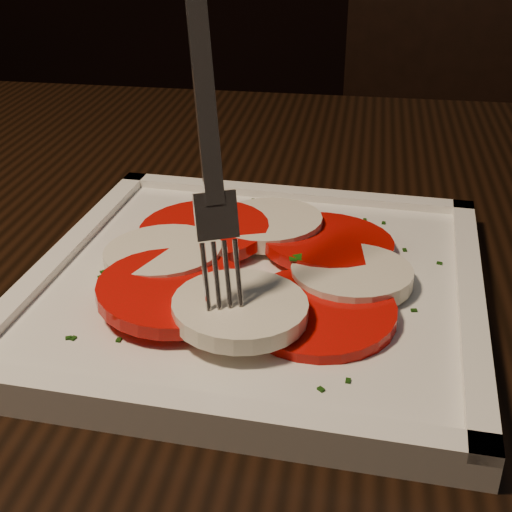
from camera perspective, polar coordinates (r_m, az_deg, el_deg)
The scene contains 5 objects.
table at distance 0.58m, azimuth 8.20°, elevation -7.87°, with size 1.27×0.90×0.75m.
chair at distance 1.38m, azimuth 14.45°, elevation 8.06°, with size 0.52×0.52×0.93m.
plate at distance 0.45m, azimuth 0.00°, elevation -2.52°, with size 0.28×0.28×0.01m, color white.
caprese_salad at distance 0.44m, azimuth -0.00°, elevation -0.72°, with size 0.22×0.23×0.02m.
fork at distance 0.38m, azimuth -4.24°, elevation 11.57°, with size 0.03×0.07×0.19m, color white, non-canonical shape.
Camera 1 is at (-0.17, -0.33, 0.99)m, focal length 50.00 mm.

